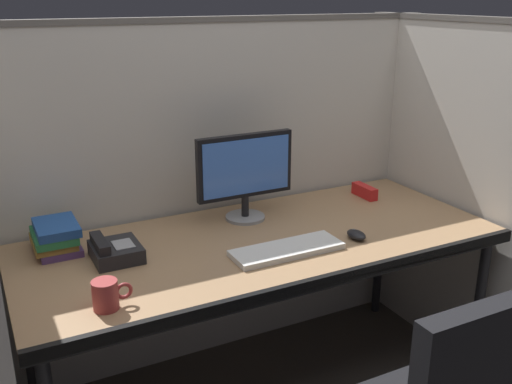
{
  "coord_description": "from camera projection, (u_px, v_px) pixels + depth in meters",
  "views": [
    {
      "loc": [
        -0.98,
        -1.58,
        1.66
      ],
      "look_at": [
        0.0,
        0.35,
        0.92
      ],
      "focal_mm": 40.65,
      "sensor_mm": 36.0,
      "label": 1
    }
  ],
  "objects": [
    {
      "name": "red_stapler",
      "position": [
        365.0,
        191.0,
        2.77
      ],
      "size": [
        0.04,
        0.15,
        0.06
      ],
      "primitive_type": "cube",
      "color": "red",
      "rests_on": "desk"
    },
    {
      "name": "keyboard_main",
      "position": [
        287.0,
        250.0,
        2.18
      ],
      "size": [
        0.43,
        0.15,
        0.02
      ],
      "primitive_type": "cube",
      "color": "silver",
      "rests_on": "desk"
    },
    {
      "name": "book_stack",
      "position": [
        56.0,
        237.0,
        2.17
      ],
      "size": [
        0.17,
        0.22,
        0.11
      ],
      "color": "#4C3366",
      "rests_on": "desk"
    },
    {
      "name": "cubicle_partition_rear",
      "position": [
        217.0,
        194.0,
        2.66
      ],
      "size": [
        2.21,
        0.06,
        1.57
      ],
      "color": "beige",
      "rests_on": "ground"
    },
    {
      "name": "monitor_center",
      "position": [
        245.0,
        171.0,
        2.43
      ],
      "size": [
        0.43,
        0.17,
        0.37
      ],
      "color": "gray",
      "rests_on": "desk"
    },
    {
      "name": "computer_mouse",
      "position": [
        356.0,
        235.0,
        2.29
      ],
      "size": [
        0.06,
        0.1,
        0.04
      ],
      "color": "black",
      "rests_on": "desk"
    },
    {
      "name": "coffee_mug",
      "position": [
        106.0,
        295.0,
        1.78
      ],
      "size": [
        0.13,
        0.08,
        0.09
      ],
      "color": "#993333",
      "rests_on": "desk"
    },
    {
      "name": "cubicle_partition_right",
      "position": [
        466.0,
        196.0,
        2.63
      ],
      "size": [
        0.06,
        1.41,
        1.57
      ],
      "color": "beige",
      "rests_on": "ground"
    },
    {
      "name": "desk",
      "position": [
        263.0,
        251.0,
        2.31
      ],
      "size": [
        1.9,
        0.8,
        0.74
      ],
      "color": "#997551",
      "rests_on": "ground"
    },
    {
      "name": "desk_phone",
      "position": [
        115.0,
        251.0,
        2.11
      ],
      "size": [
        0.17,
        0.19,
        0.09
      ],
      "color": "black",
      "rests_on": "desk"
    }
  ]
}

